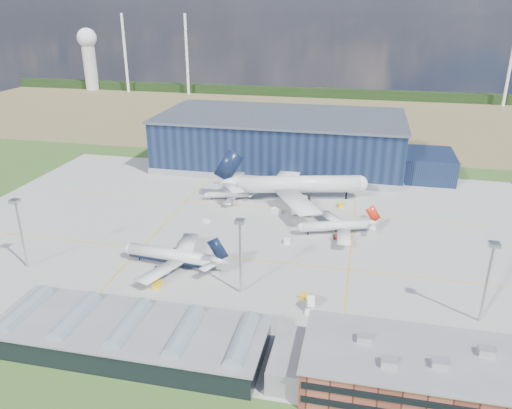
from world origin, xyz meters
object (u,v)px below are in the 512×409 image
at_px(light_mast_east, 489,269).
at_px(gse_cart_a, 287,241).
at_px(light_mast_west, 19,222).
at_px(car_b, 138,315).
at_px(airliner_red, 335,221).
at_px(gse_tug_b, 304,296).
at_px(ops_building, 410,371).
at_px(airstair, 310,303).
at_px(light_mast_center, 240,245).
at_px(hangar, 286,143).
at_px(airliner_navy, 170,249).
at_px(airliner_widebody, 298,176).
at_px(gse_tug_a, 157,284).
at_px(gse_van_c, 252,324).
at_px(gse_tug_c, 341,205).
at_px(gse_van_b, 276,211).
at_px(car_a, 411,352).
at_px(airliner_regional, 228,192).
at_px(gse_cart_b, 206,221).

height_order(light_mast_east, gse_cart_a, light_mast_east).
height_order(light_mast_west, car_b, light_mast_west).
bearing_deg(airliner_red, gse_tug_b, 64.10).
height_order(ops_building, airstair, ops_building).
distance_m(light_mast_center, airstair, 25.22).
bearing_deg(ops_building, light_mast_east, 56.32).
xyz_separation_m(hangar, airliner_navy, (-18.21, -114.30, -5.61)).
height_order(gse_tug_b, car_b, car_b).
bearing_deg(airstair, airliner_widebody, 91.32).
xyz_separation_m(gse_tug_a, gse_van_c, (32.04, -13.63, 0.29)).
height_order(airliner_red, car_b, airliner_red).
xyz_separation_m(hangar, airliner_red, (30.93, -79.19, -6.47)).
relative_size(light_mast_west, gse_tug_b, 8.38).
bearing_deg(gse_tug_c, airstair, -104.46).
distance_m(gse_cart_a, car_b, 61.31).
relative_size(airliner_red, gse_van_b, 7.23).
distance_m(airliner_red, airliner_widebody, 36.32).
xyz_separation_m(gse_van_b, car_a, (46.82, -77.92, -0.38)).
xyz_separation_m(airliner_navy, airstair, (46.08, -14.32, -4.48)).
distance_m(light_mast_west, gse_cart_a, 86.60).
xyz_separation_m(airliner_regional, car_a, (69.45, -88.00, -3.07)).
bearing_deg(gse_tug_a, airliner_red, 29.38).
relative_size(airliner_regional, gse_tug_c, 6.57).
height_order(airliner_regional, gse_van_c, airliner_regional).
bearing_deg(gse_cart_a, airliner_regional, 125.87).
bearing_deg(gse_van_b, car_b, -160.89).
distance_m(gse_tug_c, gse_cart_b, 56.23).
distance_m(airliner_regional, gse_van_b, 24.92).
bearing_deg(car_b, gse_tug_a, -2.90).
height_order(gse_tug_b, gse_van_c, gse_van_c).
xyz_separation_m(light_mast_east, airliner_red, (-41.26, 45.61, -10.29)).
relative_size(gse_tug_c, gse_cart_b, 1.26).
distance_m(airliner_regional, gse_cart_b, 24.83).
bearing_deg(airliner_regional, gse_van_c, 94.24).
height_order(gse_van_b, gse_van_c, gse_van_c).
relative_size(light_mast_west, airliner_regional, 1.02).
bearing_deg(gse_van_b, airliner_regional, 101.65).
bearing_deg(gse_cart_a, car_b, -126.48).
height_order(light_mast_center, gse_tug_c, light_mast_center).
xyz_separation_m(gse_tug_c, car_a, (21.94, -90.32, -0.13)).
relative_size(light_mast_center, gse_tug_a, 6.03).
bearing_deg(car_a, light_mast_east, -22.98).
height_order(light_mast_east, gse_cart_b, light_mast_east).
relative_size(airliner_widebody, airliner_regional, 2.94).
xyz_separation_m(airliner_widebody, gse_van_b, (-6.25, -16.77, -9.83)).
xyz_separation_m(gse_cart_a, airstair, (12.63, -38.30, 0.81)).
xyz_separation_m(light_mast_west, airstair, (90.69, -3.81, -13.91)).
xyz_separation_m(light_mast_east, gse_van_b, (-65.45, 59.92, -14.43)).
bearing_deg(car_a, gse_tug_b, 78.96).
bearing_deg(light_mast_east, gse_tug_b, 178.81).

